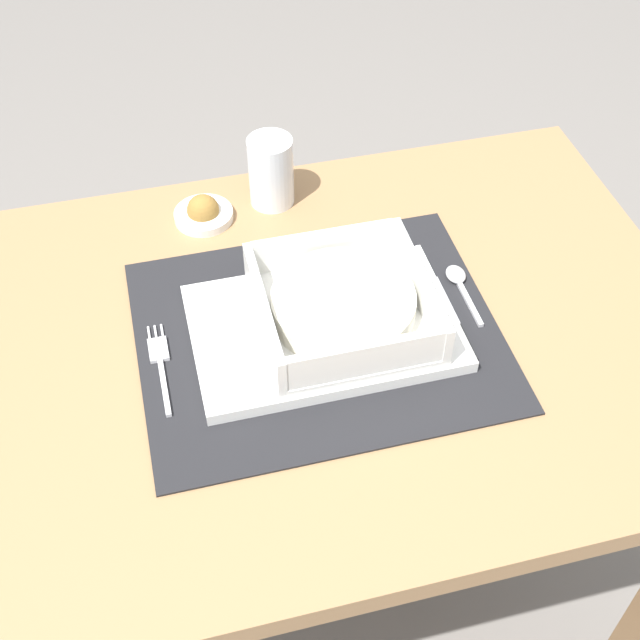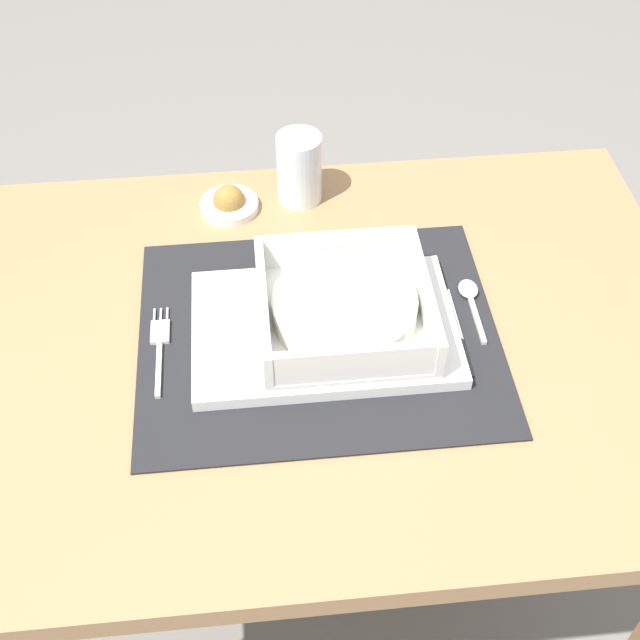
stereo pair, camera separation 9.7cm
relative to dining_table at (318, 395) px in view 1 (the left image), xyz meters
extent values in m
plane|color=slate|center=(0.00, 0.00, -0.61)|extent=(6.00, 6.00, 0.00)
cube|color=#936D47|center=(0.00, 0.00, 0.10)|extent=(0.92, 0.66, 0.03)
cube|color=brown|center=(-0.41, 0.28, -0.26)|extent=(0.05, 0.05, 0.70)
cube|color=brown|center=(0.41, 0.28, -0.26)|extent=(0.05, 0.05, 0.70)
cube|color=black|center=(0.00, 0.00, 0.12)|extent=(0.42, 0.35, 0.00)
cube|color=white|center=(0.01, 0.00, 0.13)|extent=(0.31, 0.20, 0.02)
cube|color=white|center=(0.03, 0.00, 0.14)|extent=(0.20, 0.20, 0.01)
cube|color=white|center=(-0.06, 0.00, 0.17)|extent=(0.01, 0.20, 0.05)
cube|color=white|center=(0.12, 0.00, 0.17)|extent=(0.01, 0.20, 0.05)
cube|color=white|center=(0.03, -0.09, 0.17)|extent=(0.18, 0.01, 0.05)
cube|color=white|center=(0.03, 0.09, 0.17)|extent=(0.18, 0.01, 0.05)
cylinder|color=silver|center=(0.03, 0.00, 0.16)|extent=(0.17, 0.17, 0.03)
cube|color=silver|center=(-0.19, -0.04, 0.12)|extent=(0.01, 0.08, 0.00)
cube|color=silver|center=(-0.19, 0.02, 0.12)|extent=(0.02, 0.04, 0.00)
cylinder|color=silver|center=(-0.19, 0.05, 0.12)|extent=(0.00, 0.02, 0.00)
cylinder|color=silver|center=(-0.19, 0.05, 0.12)|extent=(0.00, 0.02, 0.00)
cylinder|color=silver|center=(-0.18, 0.05, 0.12)|extent=(0.00, 0.02, 0.00)
cube|color=silver|center=(0.19, 0.00, 0.12)|extent=(0.01, 0.08, 0.00)
ellipsoid|color=silver|center=(0.19, 0.05, 0.12)|extent=(0.02, 0.03, 0.01)
cube|color=black|center=(0.16, -0.06, 0.12)|extent=(0.01, 0.06, 0.01)
cube|color=silver|center=(0.16, 0.01, 0.12)|extent=(0.01, 0.08, 0.00)
cube|color=#59331E|center=(0.14, -0.06, 0.12)|extent=(0.01, 0.05, 0.01)
cube|color=silver|center=(0.14, 0.00, 0.12)|extent=(0.01, 0.07, 0.00)
cylinder|color=white|center=(0.00, 0.26, 0.17)|extent=(0.06, 0.06, 0.10)
cylinder|color=gold|center=(0.00, 0.26, 0.15)|extent=(0.05, 0.05, 0.07)
cylinder|color=white|center=(-0.10, 0.24, 0.12)|extent=(0.08, 0.08, 0.01)
sphere|color=olive|center=(-0.10, 0.24, 0.13)|extent=(0.04, 0.04, 0.04)
camera|label=1|loc=(-0.16, -0.65, 0.86)|focal=47.40mm
camera|label=2|loc=(-0.07, -0.67, 0.86)|focal=47.40mm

